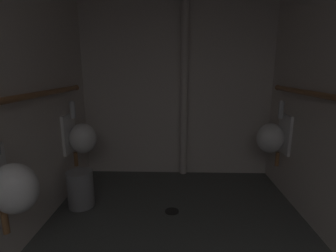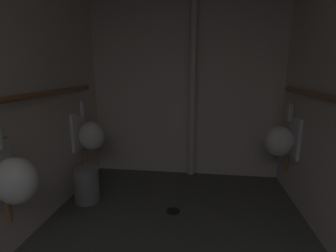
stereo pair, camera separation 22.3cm
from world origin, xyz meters
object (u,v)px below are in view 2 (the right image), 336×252
at_px(urinal_left_mid, 13,179).
at_px(floor_drain, 173,211).
at_px(standpipe_back_wall, 193,84).
at_px(urinal_right_mid, 281,140).
at_px(urinal_left_far, 90,135).
at_px(waste_bin, 87,185).

xyz_separation_m(urinal_left_mid, floor_drain, (1.04, 0.81, -0.65)).
bearing_deg(standpipe_back_wall, urinal_right_mid, -23.80).
height_order(urinal_left_far, waste_bin, urinal_left_far).
bearing_deg(urinal_left_far, floor_drain, -21.75).
distance_m(standpipe_back_wall, waste_bin, 1.72).
relative_size(urinal_left_mid, urinal_right_mid, 1.00).
relative_size(urinal_left_mid, floor_drain, 5.39).
bearing_deg(urinal_left_far, urinal_left_mid, -90.00).
distance_m(urinal_right_mid, standpipe_back_wall, 1.23).
distance_m(urinal_left_far, waste_bin, 0.58).
relative_size(urinal_left_mid, standpipe_back_wall, 0.31).
distance_m(urinal_left_mid, floor_drain, 1.47).
bearing_deg(urinal_right_mid, urinal_left_far, -178.15).
distance_m(urinal_left_far, urinal_right_mid, 2.16).
bearing_deg(urinal_right_mid, urinal_left_mid, -149.03).
bearing_deg(floor_drain, standpipe_back_wall, 81.50).
height_order(standpipe_back_wall, waste_bin, standpipe_back_wall).
bearing_deg(waste_bin, floor_drain, -5.14).
relative_size(urinal_left_far, waste_bin, 1.98).
relative_size(urinal_right_mid, standpipe_back_wall, 0.31).
distance_m(urinal_left_mid, waste_bin, 1.02).
bearing_deg(waste_bin, urinal_left_mid, -95.30).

